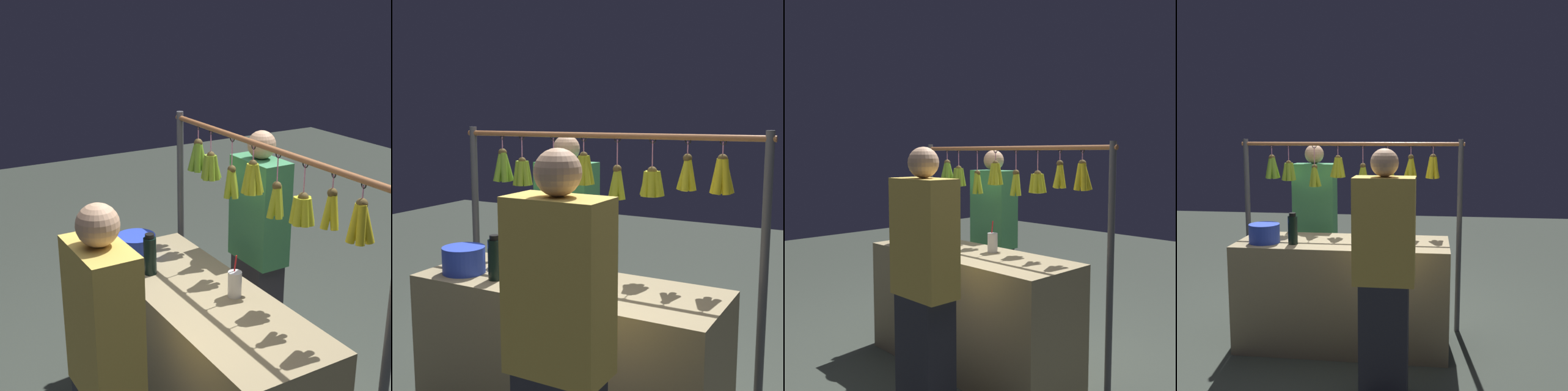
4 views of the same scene
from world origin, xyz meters
TOP-DOWN VIEW (x-y plane):
  - ground_plane at (0.00, 0.00)m, footprint 12.00×12.00m
  - market_counter at (0.00, 0.00)m, footprint 1.63×0.58m
  - display_rack at (0.01, -0.37)m, footprint 1.88×0.13m
  - water_bottle at (0.36, 0.13)m, footprint 0.07×0.07m
  - blue_bucket at (0.59, 0.11)m, footprint 0.23×0.23m
  - drink_cup at (-0.10, -0.12)m, footprint 0.07×0.07m
  - vendor_person at (0.37, -0.63)m, footprint 0.37×0.20m
  - customer_person at (-0.39, 0.71)m, footprint 0.38×0.20m

SIDE VIEW (x-z plane):
  - ground_plane at x=0.00m, z-range 0.00..0.00m
  - market_counter at x=0.00m, z-range 0.00..0.84m
  - vendor_person at x=0.37m, z-range -0.01..1.56m
  - customer_person at x=-0.39m, z-range -0.01..1.57m
  - drink_cup at x=-0.10m, z-range 0.80..1.02m
  - blue_bucket at x=0.59m, z-range 0.84..0.98m
  - water_bottle at x=0.36m, z-range 0.83..1.07m
  - display_rack at x=0.01m, z-range 0.40..2.02m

